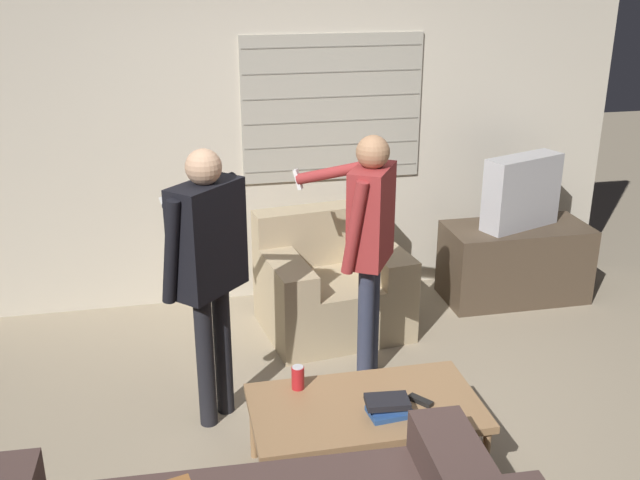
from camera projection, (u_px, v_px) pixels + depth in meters
ground_plane at (346, 442)px, 4.13m from camera, size 16.00×16.00×0.00m
wall_back at (285, 133)px, 5.53m from camera, size 5.20×0.08×2.55m
armchair_beige at (331, 285)px, 5.31m from camera, size 1.06×0.92×0.83m
coffee_table at (366, 411)px, 3.72m from camera, size 1.15×0.63×0.43m
tv_stand at (515, 262)px, 5.77m from camera, size 1.08×0.52×0.59m
tv at (521, 192)px, 5.57m from camera, size 0.66×0.41×0.55m
person_left_standing at (207, 256)px, 4.00m from camera, size 0.49×0.79×1.60m
person_right_standing at (369, 231)px, 4.45m from camera, size 0.57×0.72×1.56m
book_stack at (389, 406)px, 3.62m from camera, size 0.24×0.18×0.09m
soda_can at (298, 378)px, 3.83m from camera, size 0.07×0.07×0.13m
spare_remote at (420, 401)px, 3.72m from camera, size 0.11×0.13×0.02m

